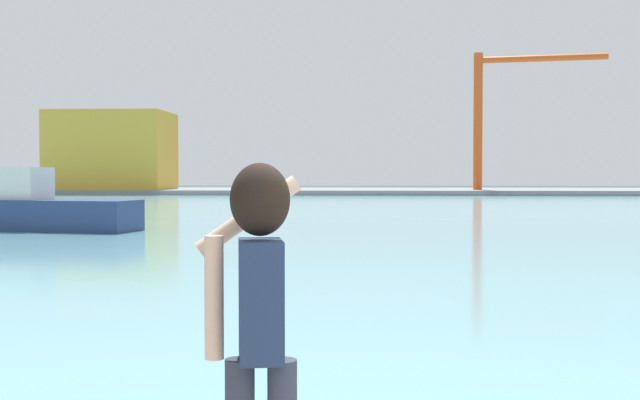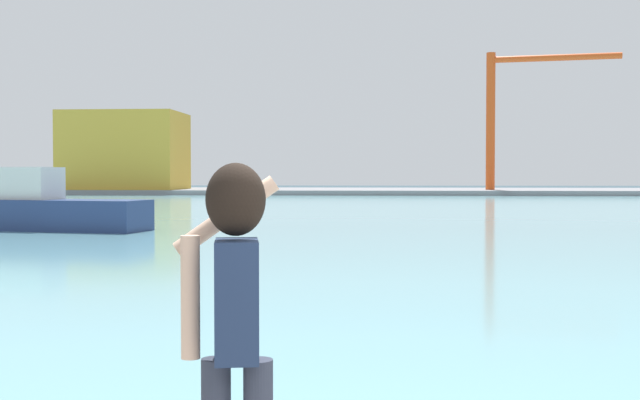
% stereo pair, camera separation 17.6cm
% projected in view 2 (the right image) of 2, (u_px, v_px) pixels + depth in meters
% --- Properties ---
extents(ground_plane, '(220.00, 220.00, 0.00)m').
position_uv_depth(ground_plane, '(387.00, 209.00, 52.70)').
color(ground_plane, '#334751').
extents(harbor_water, '(140.00, 100.00, 0.02)m').
position_uv_depth(harbor_water, '(387.00, 207.00, 54.70)').
color(harbor_water, '#6BA8B2').
rests_on(harbor_water, ground_plane).
extents(far_shore_dock, '(140.00, 20.00, 0.54)m').
position_uv_depth(far_shore_dock, '(384.00, 191.00, 94.56)').
color(far_shore_dock, gray).
rests_on(far_shore_dock, ground_plane).
extents(person_photographer, '(0.53, 0.55, 1.74)m').
position_uv_depth(person_photographer, '(234.00, 307.00, 3.77)').
color(person_photographer, '#2D3342').
rests_on(person_photographer, quay_promenade).
extents(boat_moored, '(8.78, 3.84, 2.51)m').
position_uv_depth(boat_moored, '(39.00, 208.00, 32.24)').
color(boat_moored, navy).
rests_on(boat_moored, harbor_water).
extents(warehouse_left, '(13.02, 9.76, 8.81)m').
position_uv_depth(warehouse_left, '(125.00, 151.00, 92.62)').
color(warehouse_left, gold).
rests_on(warehouse_left, far_shore_dock).
extents(port_crane, '(14.05, 3.23, 15.19)m').
position_uv_depth(port_crane, '(510.00, 102.00, 88.93)').
color(port_crane, '#D84C19').
rests_on(port_crane, far_shore_dock).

